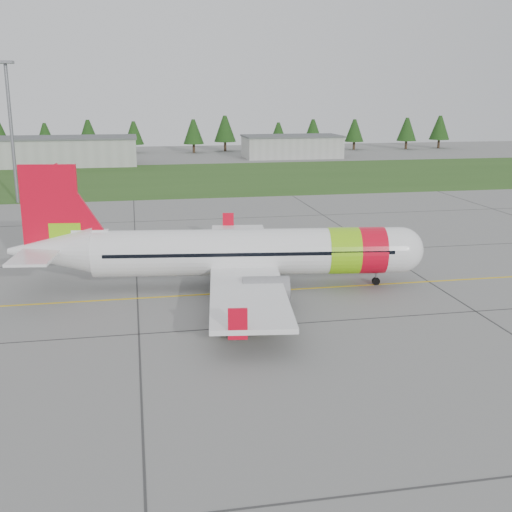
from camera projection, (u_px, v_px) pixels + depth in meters
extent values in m
plane|color=gray|center=(349.00, 320.00, 46.42)|extent=(320.00, 320.00, 0.00)
cylinder|color=white|center=(249.00, 252.00, 53.57)|extent=(25.96, 7.12, 3.85)
sphere|color=white|center=(400.00, 250.00, 54.32)|extent=(3.85, 3.85, 3.85)
cone|color=white|center=(51.00, 251.00, 52.53)|extent=(7.35, 4.71, 3.85)
cube|color=black|center=(404.00, 246.00, 54.25)|extent=(1.90, 2.75, 0.55)
cylinder|color=#8CDE10|center=(343.00, 251.00, 54.03)|extent=(3.05, 4.23, 3.93)
cylinder|color=red|center=(370.00, 250.00, 54.17)|extent=(2.66, 4.18, 3.93)
cube|color=white|center=(243.00, 265.00, 53.81)|extent=(9.45, 32.04, 0.36)
cube|color=red|center=(228.00, 222.00, 68.81)|extent=(1.20, 0.33, 1.98)
cube|color=red|center=(238.00, 324.00, 38.43)|extent=(1.20, 0.33, 1.98)
cylinder|color=gray|center=(257.00, 255.00, 59.29)|extent=(3.79, 2.51, 2.07)
cylinder|color=gray|center=(266.00, 290.00, 48.78)|extent=(3.79, 2.51, 2.07)
cube|color=red|center=(50.00, 211.00, 51.73)|extent=(4.55, 0.94, 7.51)
cube|color=#8CDE10|center=(66.00, 237.00, 52.33)|extent=(2.60, 0.74, 2.37)
cube|color=white|center=(45.00, 248.00, 52.44)|extent=(4.60, 11.67, 0.22)
cylinder|color=slate|center=(376.00, 277.00, 54.79)|extent=(0.18, 0.18, 1.38)
cylinder|color=black|center=(376.00, 281.00, 54.88)|extent=(0.70, 0.36, 0.67)
cylinder|color=slate|center=(231.00, 268.00, 56.68)|extent=(0.22, 0.22, 1.88)
cylinder|color=black|center=(227.00, 273.00, 56.77)|extent=(1.08, 0.57, 1.03)
cylinder|color=slate|center=(233.00, 286.00, 51.33)|extent=(0.22, 0.22, 1.88)
cylinder|color=black|center=(228.00, 291.00, 51.42)|extent=(1.08, 0.57, 1.03)
imported|color=#CEA10B|center=(243.00, 305.00, 43.56)|extent=(1.57, 1.77, 3.89)
cube|color=#30561E|center=(211.00, 178.00, 124.46)|extent=(320.00, 50.00, 0.03)
cube|color=gold|center=(318.00, 288.00, 54.03)|extent=(120.00, 0.25, 0.02)
cube|color=#A8A8A3|center=(64.00, 152.00, 144.90)|extent=(32.00, 14.00, 6.00)
cube|color=#A8A8A3|center=(292.00, 147.00, 162.64)|extent=(24.00, 12.00, 5.20)
cylinder|color=slate|center=(12.00, 135.00, 93.32)|extent=(0.50, 0.50, 20.00)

